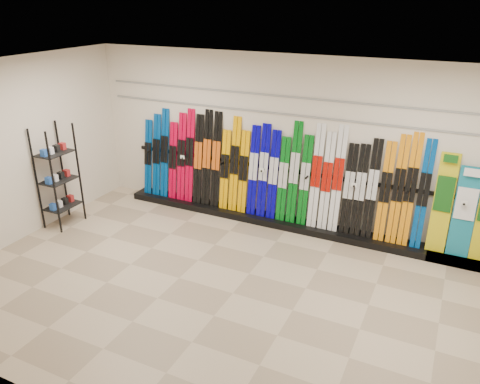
% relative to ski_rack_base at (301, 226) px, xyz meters
% --- Properties ---
extents(floor, '(8.00, 8.00, 0.00)m').
position_rel_ski_rack_base_xyz_m(floor, '(-0.22, -2.28, -0.06)').
color(floor, gray).
rests_on(floor, ground).
extents(back_wall, '(8.00, 0.00, 8.00)m').
position_rel_ski_rack_base_xyz_m(back_wall, '(-0.22, 0.22, 1.44)').
color(back_wall, beige).
rests_on(back_wall, floor).
extents(left_wall, '(0.00, 5.00, 5.00)m').
position_rel_ski_rack_base_xyz_m(left_wall, '(-4.22, -2.28, 1.44)').
color(left_wall, beige).
rests_on(left_wall, floor).
extents(ceiling, '(8.00, 8.00, 0.00)m').
position_rel_ski_rack_base_xyz_m(ceiling, '(-0.22, -2.28, 2.94)').
color(ceiling, silver).
rests_on(ceiling, back_wall).
extents(ski_rack_base, '(8.00, 0.40, 0.12)m').
position_rel_ski_rack_base_xyz_m(ski_rack_base, '(0.00, 0.00, 0.00)').
color(ski_rack_base, black).
rests_on(ski_rack_base, floor).
extents(skis, '(5.38, 0.29, 1.83)m').
position_rel_ski_rack_base_xyz_m(skis, '(-0.66, 0.08, 0.90)').
color(skis, '#013E88').
rests_on(skis, ski_rack_base).
extents(snowboards, '(1.26, 0.24, 1.58)m').
position_rel_ski_rack_base_xyz_m(snowboards, '(2.72, 0.08, 0.81)').
color(snowboards, gold).
rests_on(snowboards, ski_rack_base).
extents(accessory_rack, '(0.40, 0.60, 1.84)m').
position_rel_ski_rack_base_xyz_m(accessory_rack, '(-3.97, -1.64, 0.86)').
color(accessory_rack, black).
rests_on(accessory_rack, floor).
extents(slatwall_rail_0, '(7.60, 0.02, 0.03)m').
position_rel_ski_rack_base_xyz_m(slatwall_rail_0, '(-0.22, 0.20, 1.94)').
color(slatwall_rail_0, gray).
rests_on(slatwall_rail_0, back_wall).
extents(slatwall_rail_1, '(7.60, 0.02, 0.03)m').
position_rel_ski_rack_base_xyz_m(slatwall_rail_1, '(-0.22, 0.20, 2.24)').
color(slatwall_rail_1, gray).
rests_on(slatwall_rail_1, back_wall).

